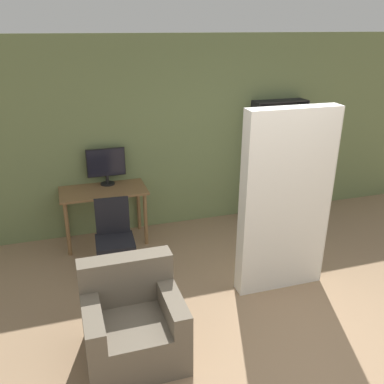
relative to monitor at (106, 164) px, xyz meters
The scene contains 8 objects.
ground_plane 3.50m from the monitor, 68.17° to the right, with size 16.00×16.00×0.00m, color #937556.
wall_back 1.29m from the monitor, ahead, with size 8.00×0.06×2.70m.
desk 0.45m from the monitor, 113.82° to the right, with size 1.13×0.61×0.76m.
monitor is the anchor object (origin of this frame).
office_chair 1.26m from the monitor, 94.11° to the right, with size 0.52×0.52×0.93m.
bookshelf 2.45m from the monitor, ahead, with size 0.81×0.27×1.78m.
mattress_near 2.51m from the monitor, 48.48° to the right, with size 1.01×0.24×2.05m.
armchair 2.54m from the monitor, 92.86° to the right, with size 0.85×0.80×0.85m.
Camera 1 is at (-1.81, -2.47, 2.79)m, focal length 40.00 mm.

